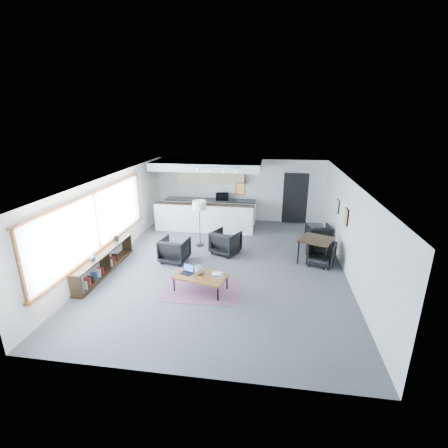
# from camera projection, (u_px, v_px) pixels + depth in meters

# --- Properties ---
(room) EXTENTS (7.02, 9.02, 2.62)m
(room) POSITION_uv_depth(u_px,v_px,m) (224.00, 224.00, 9.43)
(room) COLOR #4B4B4E
(room) RESTS_ON ground
(window) EXTENTS (0.10, 5.95, 1.66)m
(window) POSITION_uv_depth(u_px,v_px,m) (96.00, 223.00, 9.01)
(window) COLOR #8CBFFF
(window) RESTS_ON room
(console) EXTENTS (0.35, 3.00, 0.80)m
(console) POSITION_uv_depth(u_px,v_px,m) (104.00, 262.00, 9.21)
(console) COLOR black
(console) RESTS_ON floor
(kitchenette) EXTENTS (4.20, 1.96, 2.60)m
(kitchenette) POSITION_uv_depth(u_px,v_px,m) (208.00, 191.00, 13.04)
(kitchenette) COLOR white
(kitchenette) RESTS_ON floor
(doorway) EXTENTS (1.10, 0.12, 2.15)m
(doorway) POSITION_uv_depth(u_px,v_px,m) (295.00, 198.00, 13.32)
(doorway) COLOR black
(doorway) RESTS_ON room
(track_light) EXTENTS (1.60, 0.07, 0.15)m
(track_light) POSITION_uv_depth(u_px,v_px,m) (217.00, 169.00, 11.18)
(track_light) COLOR silver
(track_light) RESTS_ON room
(wall_art_lower) EXTENTS (0.03, 0.38, 0.48)m
(wall_art_lower) POSITION_uv_depth(u_px,v_px,m) (346.00, 217.00, 9.24)
(wall_art_lower) COLOR black
(wall_art_lower) RESTS_ON room
(wall_art_upper) EXTENTS (0.03, 0.34, 0.44)m
(wall_art_upper) POSITION_uv_depth(u_px,v_px,m) (338.00, 206.00, 10.48)
(wall_art_upper) COLOR black
(wall_art_upper) RESTS_ON room
(kilim_rug) EXTENTS (2.01, 1.40, 0.01)m
(kilim_rug) POSITION_uv_depth(u_px,v_px,m) (201.00, 290.00, 8.37)
(kilim_rug) COLOR #673950
(kilim_rug) RESTS_ON floor
(coffee_table) EXTENTS (1.44, 1.00, 0.43)m
(coffee_table) POSITION_uv_depth(u_px,v_px,m) (201.00, 277.00, 8.25)
(coffee_table) COLOR brown
(coffee_table) RESTS_ON floor
(laptop) EXTENTS (0.37, 0.33, 0.22)m
(laptop) POSITION_uv_depth(u_px,v_px,m) (188.00, 270.00, 8.36)
(laptop) COLOR black
(laptop) RESTS_ON coffee_table
(ceramic_pot) EXTENTS (0.27, 0.27, 0.27)m
(ceramic_pot) POSITION_uv_depth(u_px,v_px,m) (200.00, 270.00, 8.25)
(ceramic_pot) COLOR gray
(ceramic_pot) RESTS_ON coffee_table
(book_stack) EXTENTS (0.31, 0.26, 0.09)m
(book_stack) POSITION_uv_depth(u_px,v_px,m) (217.00, 275.00, 8.18)
(book_stack) COLOR silver
(book_stack) RESTS_ON coffee_table
(coaster) EXTENTS (0.13, 0.13, 0.01)m
(coaster) POSITION_uv_depth(u_px,v_px,m) (200.00, 278.00, 8.08)
(coaster) COLOR #E5590C
(coaster) RESTS_ON coffee_table
(armchair_left) EXTENTS (0.89, 0.84, 0.82)m
(armchair_left) POSITION_uv_depth(u_px,v_px,m) (174.00, 249.00, 9.93)
(armchair_left) COLOR black
(armchair_left) RESTS_ON floor
(armchair_right) EXTENTS (1.05, 1.02, 0.83)m
(armchair_right) POSITION_uv_depth(u_px,v_px,m) (226.00, 241.00, 10.52)
(armchair_right) COLOR black
(armchair_right) RESTS_ON floor
(floor_lamp) EXTENTS (0.52, 0.52, 1.60)m
(floor_lamp) POSITION_uv_depth(u_px,v_px,m) (199.00, 207.00, 10.81)
(floor_lamp) COLOR black
(floor_lamp) RESTS_ON floor
(dining_table) EXTENTS (1.19, 1.19, 0.76)m
(dining_table) POSITION_uv_depth(u_px,v_px,m) (316.00, 241.00, 9.77)
(dining_table) COLOR black
(dining_table) RESTS_ON floor
(dining_chair_near) EXTENTS (0.79, 0.76, 0.66)m
(dining_chair_near) POSITION_uv_depth(u_px,v_px,m) (321.00, 255.00, 9.71)
(dining_chair_near) COLOR black
(dining_chair_near) RESTS_ON floor
(dining_chair_far) EXTENTS (0.75, 0.72, 0.68)m
(dining_chair_far) POSITION_uv_depth(u_px,v_px,m) (318.00, 236.00, 11.20)
(dining_chair_far) COLOR black
(dining_chair_far) RESTS_ON floor
(microwave) EXTENTS (0.54, 0.33, 0.35)m
(microwave) POSITION_uv_depth(u_px,v_px,m) (222.00, 196.00, 13.48)
(microwave) COLOR black
(microwave) RESTS_ON kitchenette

